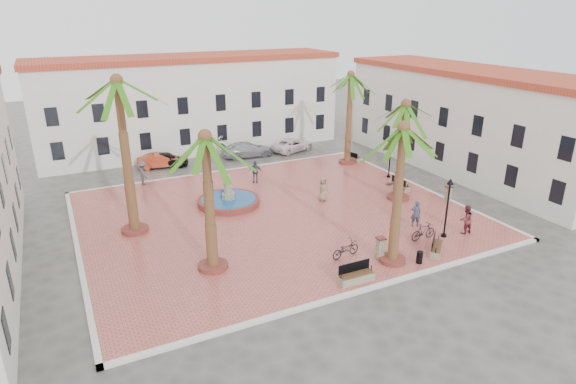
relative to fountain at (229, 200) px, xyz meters
name	(u,v)px	position (x,y,z in m)	size (l,w,h in m)	color
ground	(275,215)	(2.37, -3.10, -0.47)	(120.00, 120.00, 0.00)	#56544F
plaza	(275,214)	(2.37, -3.10, -0.40)	(26.00, 22.00, 0.15)	#C85C53
kerb_n	(224,171)	(2.37, 7.90, -0.39)	(26.30, 0.30, 0.16)	silver
kerb_s	(365,290)	(2.37, -14.10, -0.39)	(26.30, 0.30, 0.16)	silver
kerb_e	(418,186)	(15.37, -3.10, -0.39)	(0.30, 22.30, 0.16)	silver
kerb_w	(78,253)	(-10.63, -3.10, -0.39)	(0.30, 22.30, 0.16)	silver
building_north	(192,103)	(2.37, 16.90, 4.29)	(30.40, 7.40, 9.50)	white
building_east	(470,120)	(22.37, -1.10, 4.05)	(7.40, 26.40, 9.00)	white
fountain	(229,200)	(0.00, 0.00, 0.00)	(4.57, 4.57, 2.36)	brown
palm_nw	(119,98)	(-7.06, -1.70, 8.35)	(5.63, 5.63, 10.06)	brown
palm_sw	(206,153)	(-4.01, -8.53, 6.33)	(5.44, 5.44, 7.91)	brown
palm_s	(402,143)	(5.42, -12.38, 6.65)	(4.93, 4.93, 8.16)	brown
palm_e	(405,116)	(11.98, -4.68, 6.04)	(5.47, 5.47, 7.62)	brown
palm_ne	(351,85)	(13.54, 4.81, 6.98)	(5.11, 5.11, 8.53)	brown
bench_s	(356,277)	(2.29, -13.32, -0.02)	(2.01, 0.64, 1.06)	gray
bench_se	(436,248)	(8.40, -12.71, -0.04)	(1.77, 1.68, 0.99)	gray
bench_e	(400,186)	(13.51, -3.04, -0.04)	(0.62, 1.87, 0.98)	gray
bench_ne	(353,158)	(14.46, 5.26, -0.08)	(0.86, 1.69, 0.85)	gray
lamppost_s	(448,198)	(10.39, -11.24, 2.33)	(0.43, 0.43, 3.92)	black
lamppost_e	(391,149)	(14.49, -0.26, 2.20)	(0.40, 0.40, 3.72)	black
bollard_se	(380,248)	(4.95, -11.80, 0.38)	(0.52, 0.52, 1.36)	gray
bollard_n	(206,167)	(0.57, 7.30, 0.41)	(0.55, 0.55, 1.41)	gray
bollard_e	(448,194)	(14.77, -6.96, 0.35)	(0.49, 0.49, 1.30)	gray
litter_bin	(419,257)	(6.67, -13.22, 0.03)	(0.36, 0.36, 0.70)	black
cyclist_a	(416,213)	(9.77, -9.19, 0.59)	(0.67, 0.44, 1.83)	#363C55
bicycle_a	(346,249)	(3.29, -10.74, 0.18)	(0.67, 1.92, 1.01)	black
cyclist_b	(466,219)	(11.92, -11.45, 0.64)	(0.93, 0.73, 1.92)	maroon
bicycle_b	(423,232)	(8.87, -11.00, 0.23)	(0.52, 1.82, 1.10)	black
pedestrian_fountain_a	(323,189)	(6.62, -2.46, 0.59)	(0.89, 0.58, 1.83)	#8B7455
pedestrian_fountain_b	(255,171)	(3.69, 3.70, 0.61)	(1.09, 0.45, 1.85)	#3A4864
pedestrian_north	(143,173)	(-4.77, 7.30, 0.65)	(1.25, 0.72, 1.94)	#4B4B4F
pedestrian_east	(396,187)	(11.78, -4.61, 0.61)	(1.72, 0.55, 1.86)	brown
car_black	(166,159)	(-1.91, 11.74, 0.23)	(1.66, 4.13, 1.41)	black
car_red	(160,161)	(-2.45, 11.73, 0.19)	(1.41, 4.04, 1.33)	#B5391F
car_silver	(247,149)	(6.10, 11.45, 0.26)	(2.05, 5.03, 1.46)	#A3A3AC
car_white	(293,145)	(11.08, 11.26, 0.18)	(2.17, 4.72, 1.31)	white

